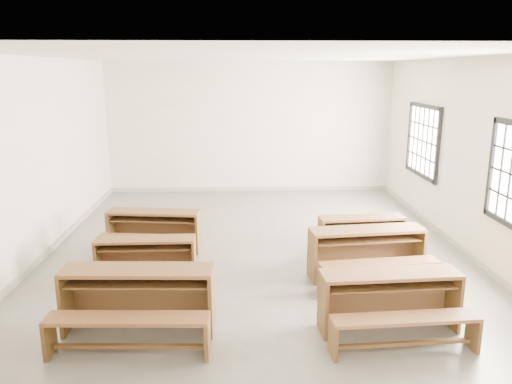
{
  "coord_description": "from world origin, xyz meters",
  "views": [
    {
      "loc": [
        -0.3,
        -8.12,
        2.98
      ],
      "look_at": [
        0.0,
        0.0,
        1.0
      ],
      "focal_mm": 35.0,
      "sensor_mm": 36.0,
      "label": 1
    }
  ],
  "objects_px": {
    "desk_set_2": "(153,228)",
    "desk_set_3": "(391,298)",
    "desk_set_4": "(368,250)",
    "desk_set_0": "(137,297)",
    "desk_set_1": "(145,257)",
    "desk_set_5": "(362,233)"
  },
  "relations": [
    {
      "from": "desk_set_2",
      "to": "desk_set_3",
      "type": "bearing_deg",
      "value": -34.62
    },
    {
      "from": "desk_set_2",
      "to": "desk_set_4",
      "type": "height_order",
      "value": "desk_set_4"
    },
    {
      "from": "desk_set_4",
      "to": "desk_set_2",
      "type": "bearing_deg",
      "value": 152.72
    },
    {
      "from": "desk_set_0",
      "to": "desk_set_3",
      "type": "distance_m",
      "value": 2.92
    },
    {
      "from": "desk_set_0",
      "to": "desk_set_2",
      "type": "relative_size",
      "value": 1.09
    },
    {
      "from": "desk_set_1",
      "to": "desk_set_4",
      "type": "distance_m",
      "value": 3.22
    },
    {
      "from": "desk_set_1",
      "to": "desk_set_4",
      "type": "relative_size",
      "value": 0.81
    },
    {
      "from": "desk_set_2",
      "to": "desk_set_5",
      "type": "bearing_deg",
      "value": 2.47
    },
    {
      "from": "desk_set_2",
      "to": "desk_set_5",
      "type": "height_order",
      "value": "desk_set_2"
    },
    {
      "from": "desk_set_5",
      "to": "desk_set_2",
      "type": "bearing_deg",
      "value": 170.52
    },
    {
      "from": "desk_set_2",
      "to": "desk_set_4",
      "type": "bearing_deg",
      "value": -14.15
    },
    {
      "from": "desk_set_4",
      "to": "desk_set_5",
      "type": "xyz_separation_m",
      "value": [
        0.17,
        1.0,
        -0.07
      ]
    },
    {
      "from": "desk_set_2",
      "to": "desk_set_4",
      "type": "relative_size",
      "value": 0.93
    },
    {
      "from": "desk_set_0",
      "to": "desk_set_3",
      "type": "bearing_deg",
      "value": 0.93
    },
    {
      "from": "desk_set_3",
      "to": "desk_set_0",
      "type": "bearing_deg",
      "value": 174.89
    },
    {
      "from": "desk_set_1",
      "to": "desk_set_5",
      "type": "relative_size",
      "value": 0.97
    },
    {
      "from": "desk_set_0",
      "to": "desk_set_2",
      "type": "bearing_deg",
      "value": 97.93
    },
    {
      "from": "desk_set_1",
      "to": "desk_set_3",
      "type": "relative_size",
      "value": 0.86
    },
    {
      "from": "desk_set_0",
      "to": "desk_set_2",
      "type": "distance_m",
      "value": 2.74
    },
    {
      "from": "desk_set_0",
      "to": "desk_set_3",
      "type": "relative_size",
      "value": 1.07
    },
    {
      "from": "desk_set_0",
      "to": "desk_set_1",
      "type": "xyz_separation_m",
      "value": [
        -0.18,
        1.49,
        -0.08
      ]
    },
    {
      "from": "desk_set_1",
      "to": "desk_set_3",
      "type": "xyz_separation_m",
      "value": [
        3.1,
        -1.57,
        0.05
      ]
    }
  ]
}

